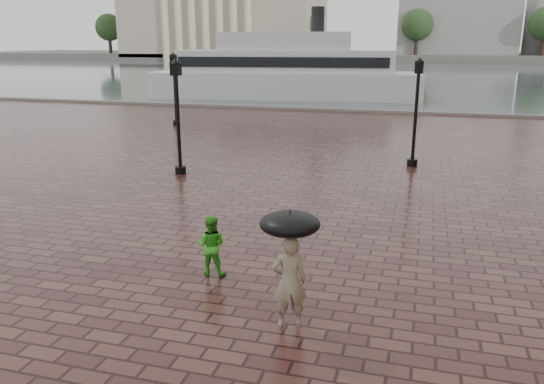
{
  "coord_description": "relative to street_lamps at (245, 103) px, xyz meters",
  "views": [
    {
      "loc": [
        3.33,
        -9.08,
        5.14
      ],
      "look_at": [
        -0.31,
        3.61,
        1.4
      ],
      "focal_mm": 35.0,
      "sensor_mm": 36.0,
      "label": 1
    }
  ],
  "objects": [
    {
      "name": "quay_edge",
      "position": [
        5.0,
        16.67,
        -2.33
      ],
      "size": [
        80.0,
        0.6,
        0.3
      ],
      "primitive_type": "cube",
      "color": "slate",
      "rests_on": "ground"
    },
    {
      "name": "child_pedestrian",
      "position": [
        3.91,
        -14.0,
        -1.63
      ],
      "size": [
        0.72,
        0.59,
        1.4
      ],
      "primitive_type": "imported",
      "rotation": [
        0.0,
        0.0,
        3.23
      ],
      "color": "green",
      "rests_on": "ground"
    },
    {
      "name": "umbrella",
      "position": [
        6.18,
        -15.75,
        -0.3
      ],
      "size": [
        1.1,
        1.1,
        1.17
      ],
      "color": "black",
      "rests_on": "ground"
    },
    {
      "name": "far_trees",
      "position": [
        5.0,
        122.67,
        7.09
      ],
      "size": [
        188.0,
        8.0,
        13.5
      ],
      "color": "#2D2119",
      "rests_on": "ground"
    },
    {
      "name": "street_lamps",
      "position": [
        0.0,
        0.0,
        0.0
      ],
      "size": [
        15.44,
        12.44,
        4.4
      ],
      "color": "black",
      "rests_on": "ground"
    },
    {
      "name": "adult_pedestrian",
      "position": [
        6.18,
        -15.75,
        -1.43
      ],
      "size": [
        0.77,
        0.64,
        1.79
      ],
      "primitive_type": "imported",
      "rotation": [
        0.0,
        0.0,
        3.52
      ],
      "color": "gray",
      "rests_on": "ground"
    },
    {
      "name": "ferry_near",
      "position": [
        -4.62,
        25.22,
        0.16
      ],
      "size": [
        25.68,
        8.8,
        8.26
      ],
      "rotation": [
        0.0,
        0.0,
        0.11
      ],
      "color": "silver",
      "rests_on": "ground"
    },
    {
      "name": "far_shore",
      "position": [
        5.0,
        144.67,
        -1.33
      ],
      "size": [
        300.0,
        60.0,
        2.0
      ],
      "primitive_type": "cube",
      "color": "#4C4C47",
      "rests_on": "ground"
    },
    {
      "name": "harbour_water",
      "position": [
        5.0,
        76.67,
        -2.33
      ],
      "size": [
        240.0,
        240.0,
        0.0
      ],
      "primitive_type": "plane",
      "color": "#475356",
      "rests_on": "ground"
    },
    {
      "name": "ground",
      "position": [
        5.0,
        -15.33,
        -2.33
      ],
      "size": [
        300.0,
        300.0,
        0.0
      ],
      "primitive_type": "plane",
      "color": "#361A18",
      "rests_on": "ground"
    },
    {
      "name": "museum",
      "position": [
        -50.0,
        129.28,
        11.58
      ],
      "size": [
        57.0,
        32.5,
        26.0
      ],
      "color": "gray",
      "rests_on": "ground"
    }
  ]
}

